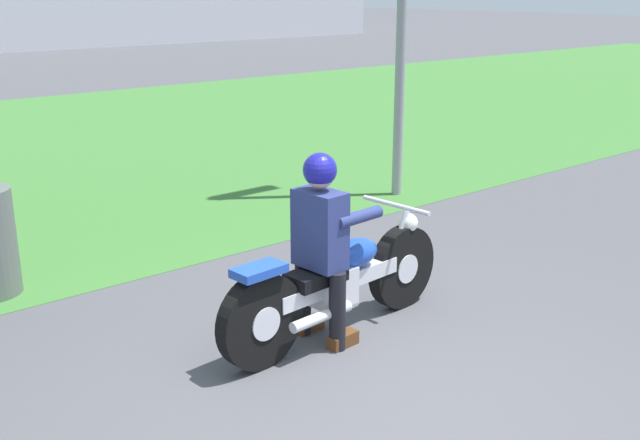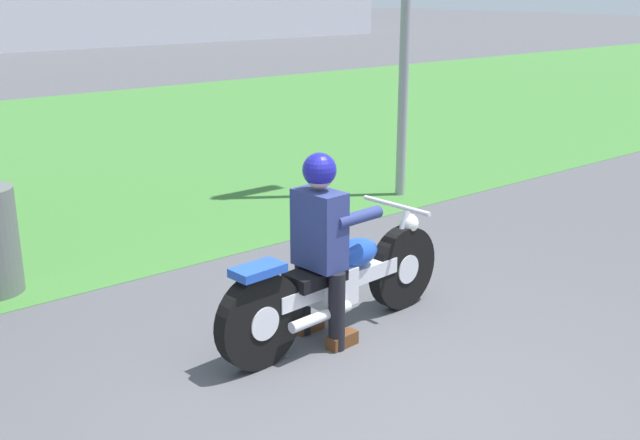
% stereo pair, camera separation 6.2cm
% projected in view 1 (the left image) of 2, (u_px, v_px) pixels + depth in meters
% --- Properties ---
extents(ground, '(120.00, 120.00, 0.00)m').
position_uv_depth(ground, '(391.00, 412.00, 4.69)').
color(ground, '#4C4C51').
extents(motorcycle_lead, '(2.17, 0.66, 0.90)m').
position_uv_depth(motorcycle_lead, '(338.00, 283.00, 5.64)').
color(motorcycle_lead, black).
rests_on(motorcycle_lead, ground).
extents(rider_lead, '(0.57, 0.49, 1.42)m').
position_uv_depth(rider_lead, '(322.00, 234.00, 5.40)').
color(rider_lead, black).
rests_on(rider_lead, ground).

